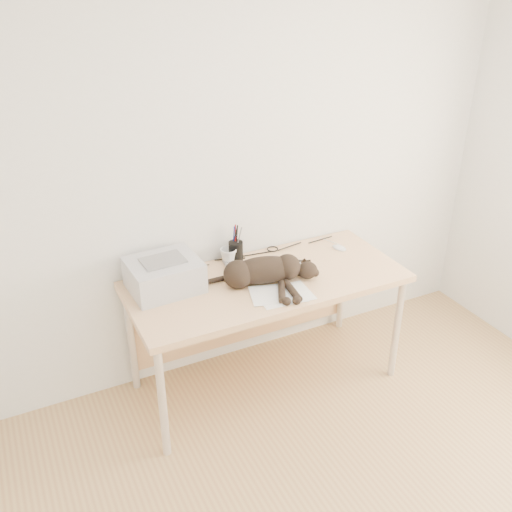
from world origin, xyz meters
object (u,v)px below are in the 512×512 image
mouse (339,246)px  desk (260,292)px  cat (261,272)px  printer (164,275)px  pen_cup (236,251)px  mug (229,256)px

mouse → desk: bearing=166.9°
cat → mouse: size_ratio=7.09×
printer → mouse: 1.15m
cat → pen_cup: pen_cup is taller
pen_cup → mouse: 0.67m
desk → cat: 0.24m
pen_cup → mouse: pen_cup is taller
mouse → mug: bearing=150.7°
mug → mouse: 0.72m
desk → cat: (-0.05, -0.12, 0.21)m
mug → mouse: mug is taller
mug → pen_cup: bearing=13.6°
mug → desk: bearing=-58.6°
printer → mug: 0.46m
desk → pen_cup: (-0.06, 0.20, 0.20)m
desk → printer: bearing=172.8°
cat → mug: 0.32m
printer → cat: size_ratio=0.56×
mug → pen_cup: (0.05, 0.01, 0.02)m
printer → desk: bearing=-7.2°
printer → mouse: printer is taller
mouse → printer: bearing=160.9°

